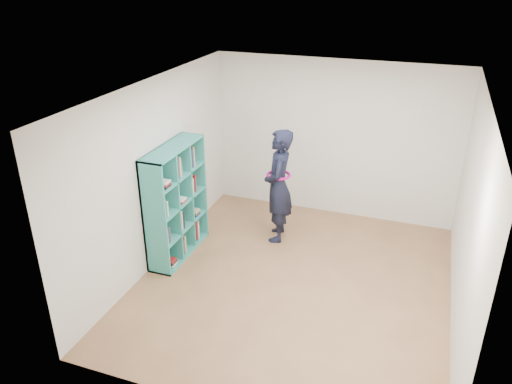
% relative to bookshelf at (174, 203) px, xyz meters
% --- Properties ---
extents(floor, '(4.50, 4.50, 0.00)m').
position_rel_bookshelf_xyz_m(floor, '(1.84, -0.17, -0.81)').
color(floor, brown).
rests_on(floor, ground).
extents(ceiling, '(4.50, 4.50, 0.00)m').
position_rel_bookshelf_xyz_m(ceiling, '(1.84, -0.17, 1.79)').
color(ceiling, white).
rests_on(ceiling, wall_back).
extents(wall_left, '(0.02, 4.50, 2.60)m').
position_rel_bookshelf_xyz_m(wall_left, '(-0.16, -0.17, 0.49)').
color(wall_left, silver).
rests_on(wall_left, floor).
extents(wall_right, '(0.02, 4.50, 2.60)m').
position_rel_bookshelf_xyz_m(wall_right, '(3.84, -0.17, 0.49)').
color(wall_right, silver).
rests_on(wall_right, floor).
extents(wall_back, '(4.00, 0.02, 2.60)m').
position_rel_bookshelf_xyz_m(wall_back, '(1.84, 2.08, 0.49)').
color(wall_back, silver).
rests_on(wall_back, floor).
extents(wall_front, '(4.00, 0.02, 2.60)m').
position_rel_bookshelf_xyz_m(wall_front, '(1.84, -2.42, 0.49)').
color(wall_front, silver).
rests_on(wall_front, floor).
extents(bookshelf, '(0.36, 1.25, 1.66)m').
position_rel_bookshelf_xyz_m(bookshelf, '(0.00, 0.00, 0.00)').
color(bookshelf, teal).
rests_on(bookshelf, floor).
extents(person, '(0.55, 0.72, 1.76)m').
position_rel_bookshelf_xyz_m(person, '(1.26, 0.92, 0.07)').
color(person, black).
rests_on(person, floor).
extents(smartphone, '(0.04, 0.11, 0.13)m').
position_rel_bookshelf_xyz_m(smartphone, '(1.11, 0.99, 0.19)').
color(smartphone, silver).
rests_on(smartphone, person).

